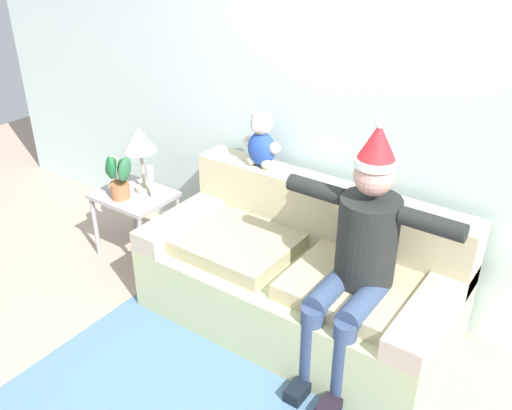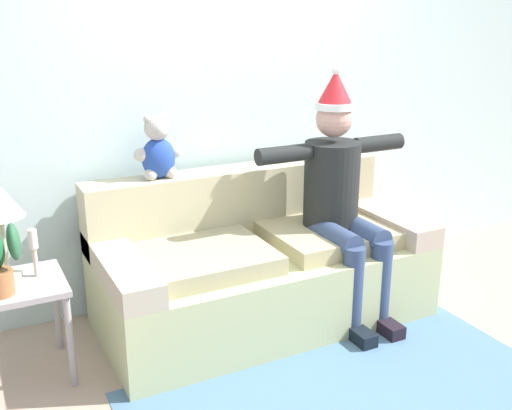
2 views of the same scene
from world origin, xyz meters
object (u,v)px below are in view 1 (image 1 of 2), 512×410
at_px(teddy_bear, 261,142).
at_px(candle_short, 151,177).
at_px(couch, 300,276).
at_px(potted_plant, 118,176).
at_px(candle_tall, 114,168).
at_px(side_table, 135,203).
at_px(table_lamp, 140,143).
at_px(person_seated, 359,253).

distance_m(teddy_bear, candle_short, 0.90).
distance_m(couch, teddy_bear, 0.93).
bearing_deg(potted_plant, candle_short, 37.52).
bearing_deg(candle_short, couch, 0.51).
bearing_deg(couch, candle_tall, -177.45).
xyz_separation_m(side_table, potted_plant, (-0.03, -0.10, 0.26)).
bearing_deg(table_lamp, teddy_bear, 15.74).
distance_m(person_seated, table_lamp, 1.89).
height_order(couch, person_seated, person_seated).
height_order(potted_plant, candle_tall, potted_plant).
distance_m(person_seated, potted_plant, 1.93).
bearing_deg(candle_tall, side_table, 7.19).
relative_size(person_seated, potted_plant, 4.24).
bearing_deg(candle_short, candle_tall, -169.28).
bearing_deg(couch, side_table, -177.96).
xyz_separation_m(potted_plant, candle_short, (0.19, 0.14, -0.01)).
bearing_deg(teddy_bear, side_table, -159.59).
relative_size(person_seated, table_lamp, 3.05).
relative_size(person_seated, candle_short, 6.08).
distance_m(couch, candle_short, 1.34).
bearing_deg(person_seated, side_table, 176.43).
bearing_deg(candle_tall, potted_plant, -32.18).
bearing_deg(candle_short, person_seated, -5.20).
xyz_separation_m(side_table, candle_short, (0.16, 0.04, 0.24)).
bearing_deg(table_lamp, side_table, -105.92).
distance_m(side_table, candle_tall, 0.30).
height_order(couch, potted_plant, potted_plant).
bearing_deg(table_lamp, person_seated, -6.39).
height_order(candle_tall, candle_short, candle_tall).
xyz_separation_m(person_seated, candle_tall, (-2.06, 0.10, -0.07)).
bearing_deg(person_seated, teddy_bear, 154.48).
bearing_deg(side_table, teddy_bear, 20.41).
relative_size(couch, table_lamp, 3.92).
xyz_separation_m(table_lamp, potted_plant, (-0.05, -0.19, -0.21)).
relative_size(couch, candle_short, 7.82).
xyz_separation_m(table_lamp, candle_tall, (-0.18, -0.11, -0.21)).
relative_size(person_seated, teddy_bear, 4.00).
xyz_separation_m(teddy_bear, side_table, (-0.93, -0.35, -0.60)).
height_order(person_seated, candle_short, person_seated).
xyz_separation_m(teddy_bear, candle_tall, (-1.09, -0.37, -0.34)).
xyz_separation_m(side_table, candle_tall, (-0.16, -0.02, 0.26)).
height_order(potted_plant, candle_short, potted_plant).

